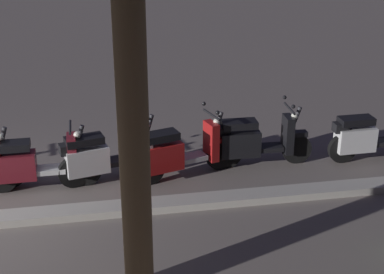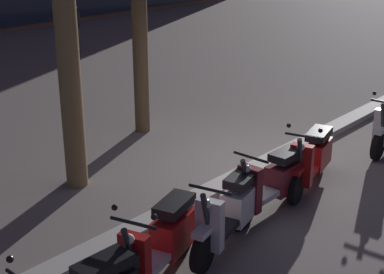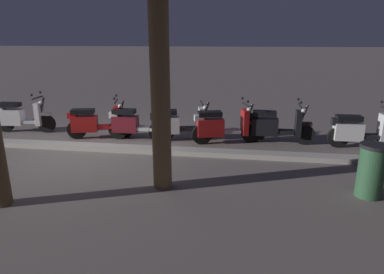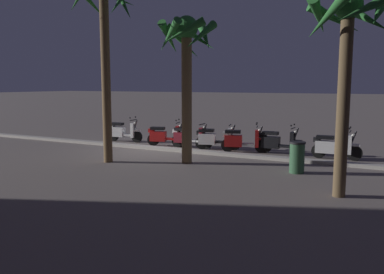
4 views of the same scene
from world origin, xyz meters
name	(u,v)px [view 1 (image 1 of 4)]	position (x,y,z in m)	size (l,w,h in m)	color
scooter_white_far_back	(369,136)	(-6.78, -1.23, 0.45)	(1.72, 0.56, 1.17)	black
scooter_black_second_in_line	(255,141)	(-4.76, -1.36, 0.46)	(1.77, 0.56, 1.17)	black
scooter_red_last_in_row	(177,153)	(-3.37, -1.11, 0.46)	(1.79, 0.77, 1.17)	black
scooter_white_lead_nearest	(105,156)	(-2.19, -1.22, 0.45)	(1.83, 0.73, 1.04)	black
scooter_maroon_mid_centre	(33,164)	(-1.06, -1.14, 0.45)	(1.83, 0.56, 1.04)	black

